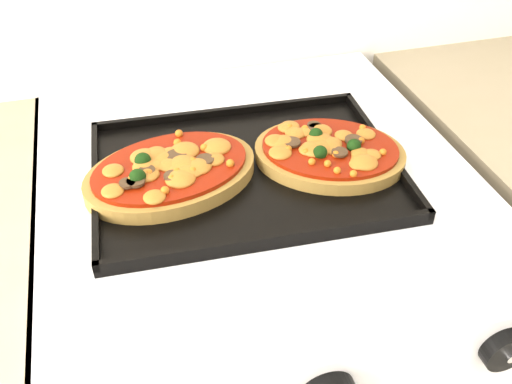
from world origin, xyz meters
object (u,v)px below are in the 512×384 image
object	(u,v)px
baking_tray	(246,169)
pizza_right	(330,151)
pizza_left	(171,170)
stove	(254,358)

from	to	relation	value
baking_tray	pizza_right	xyz separation A→B (m)	(0.12, -0.01, 0.01)
pizza_left	pizza_right	bearing A→B (deg)	-3.28
stove	baking_tray	distance (m)	0.47
pizza_left	baking_tray	bearing A→B (deg)	-1.82
baking_tray	pizza_right	size ratio (longest dim) A/B	1.96
baking_tray	pizza_left	xyz separation A→B (m)	(-0.10, 0.00, 0.01)
stove	baking_tray	size ratio (longest dim) A/B	2.25
pizza_left	pizza_right	distance (m)	0.22
pizza_left	stove	bearing A→B (deg)	8.27
stove	pizza_left	xyz separation A→B (m)	(-0.12, -0.02, 0.48)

